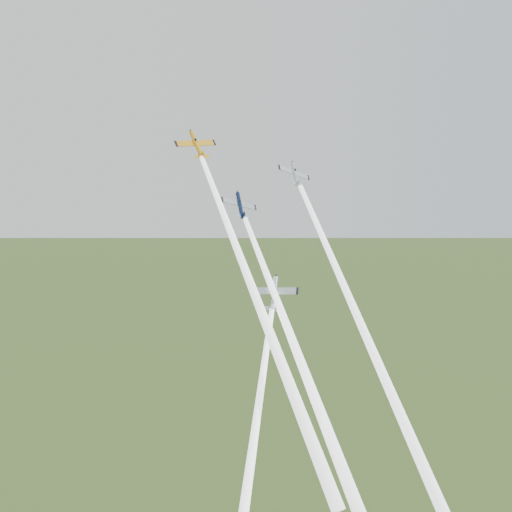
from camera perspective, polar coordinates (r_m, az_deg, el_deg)
name	(u,v)px	position (r m, az deg, el deg)	size (l,w,h in m)	color
plane_yellow	(197,145)	(128.77, -5.29, 9.82)	(8.68, 8.62, 1.36)	#F6A615
smoke_trail_yellow	(260,309)	(109.70, 0.39, -4.73)	(2.19, 2.19, 68.58)	white
plane_navy	(240,205)	(125.40, -1.44, 4.54)	(7.84, 7.78, 1.23)	#0C1736
smoke_trail_navy	(297,352)	(111.69, 3.64, -8.48)	(2.19, 2.19, 57.38)	white
plane_silver_right	(295,174)	(127.85, 3.48, 7.30)	(7.43, 7.37, 1.16)	silver
smoke_trail_silver_right	(377,361)	(110.77, 10.72, -9.20)	(2.19, 2.19, 75.55)	white
plane_silver_low	(274,293)	(116.21, 1.63, -3.34)	(8.71, 8.64, 1.36)	#A2A9B0
smoke_trail_silver_low	(246,497)	(103.77, -0.91, -20.63)	(2.19, 2.19, 64.79)	white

